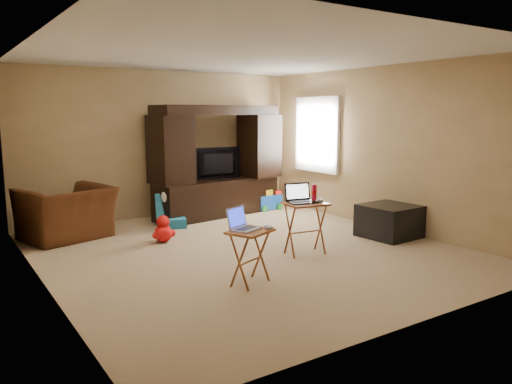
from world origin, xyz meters
TOP-DOWN VIEW (x-y plane):
  - floor at (0.00, 0.00)m, footprint 5.50×5.50m
  - ceiling at (0.00, 0.00)m, footprint 5.50×5.50m
  - wall_back at (0.00, 2.75)m, footprint 5.00×0.00m
  - wall_front at (0.00, -2.75)m, footprint 5.00×0.00m
  - wall_left at (-2.50, 0.00)m, footprint 0.00×5.50m
  - wall_right at (2.50, 0.00)m, footprint 0.00×5.50m
  - window_pane at (2.48, 1.55)m, footprint 0.00×1.20m
  - window_frame at (2.46, 1.55)m, footprint 0.06×1.14m
  - entertainment_center at (0.78, 2.20)m, footprint 2.40×0.92m
  - television at (0.78, 2.16)m, footprint 0.97×0.17m
  - recliner at (-1.83, 1.93)m, footprint 1.38×1.28m
  - child_rocker at (-0.26, 1.80)m, footprint 0.51×0.54m
  - plush_toy at (-0.76, 1.00)m, footprint 0.35×0.29m
  - push_toy at (1.81, 2.17)m, footprint 0.56×0.43m
  - ottoman at (2.11, -0.52)m, footprint 0.76×0.76m
  - tray_table_left at (-0.68, -1.12)m, footprint 0.55×0.50m
  - tray_table_right at (0.52, -0.55)m, footprint 0.56×0.48m
  - laptop_left at (-0.71, -1.09)m, footprint 0.38×0.35m
  - laptop_right at (0.48, -0.53)m, footprint 0.40×0.35m
  - mouse_left at (-0.49, -1.19)m, footprint 0.10×0.13m
  - mouse_right at (0.65, -0.67)m, footprint 0.10×0.14m
  - water_bottle at (0.72, -0.47)m, footprint 0.07×0.07m

SIDE VIEW (x-z plane):
  - floor at x=0.00m, z-range 0.00..0.00m
  - plush_toy at x=-0.76m, z-range 0.00..0.39m
  - push_toy at x=1.81m, z-range 0.00..0.40m
  - ottoman at x=2.11m, z-range 0.00..0.47m
  - child_rocker at x=-0.26m, z-range 0.00..0.53m
  - tray_table_left at x=-0.68m, z-range 0.00..0.58m
  - tray_table_right at x=0.52m, z-range 0.00..0.66m
  - recliner at x=-1.83m, z-range 0.00..0.74m
  - mouse_left at x=-0.49m, z-range 0.58..0.63m
  - mouse_right at x=0.65m, z-range 0.66..0.72m
  - laptop_left at x=-0.71m, z-range 0.58..0.82m
  - water_bottle at x=0.72m, z-range 0.66..0.87m
  - laptop_right at x=0.48m, z-range 0.66..0.90m
  - television at x=0.78m, z-range 0.64..1.20m
  - entertainment_center at x=0.78m, z-range 0.00..1.91m
  - wall_back at x=0.00m, z-range -1.25..3.75m
  - wall_front at x=0.00m, z-range -1.25..3.75m
  - wall_left at x=-2.50m, z-range -1.50..4.00m
  - wall_right at x=2.50m, z-range -1.50..4.00m
  - window_pane at x=2.48m, z-range 0.80..2.00m
  - window_frame at x=2.46m, z-range 0.73..2.07m
  - ceiling at x=0.00m, z-range 2.50..2.50m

